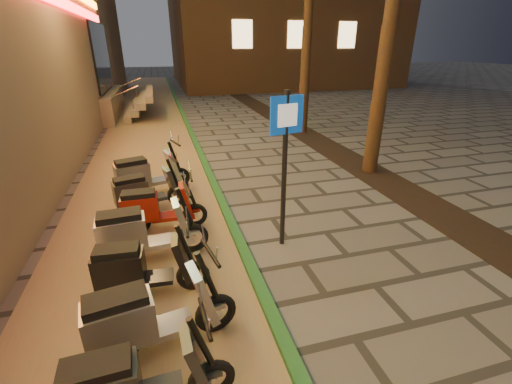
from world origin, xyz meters
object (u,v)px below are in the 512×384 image
object	(u,v)px
pedestrian_sign	(285,151)
scooter_11	(143,192)
scooter_9	(140,233)
scooter_12	(145,175)
scooter_8	(138,268)
scooter_10	(154,208)
scooter_7	(146,318)

from	to	relation	value
pedestrian_sign	scooter_11	xyz separation A→B (m)	(-2.45, 2.02, -1.29)
pedestrian_sign	scooter_9	world-z (taller)	pedestrian_sign
scooter_12	scooter_8	bearing A→B (deg)	-107.43
scooter_8	scooter_12	distance (m)	3.74
scooter_12	pedestrian_sign	bearing A→B (deg)	-67.35
pedestrian_sign	scooter_9	xyz separation A→B (m)	(-2.45, 0.10, -1.23)
scooter_9	scooter_10	distance (m)	1.03
scooter_10	scooter_11	size ratio (longest dim) A/B	1.00
pedestrian_sign	scooter_10	xyz separation A→B (m)	(-2.23, 1.11, -1.29)
scooter_9	scooter_12	xyz separation A→B (m)	(0.02, 2.83, -0.00)
scooter_10	scooter_12	distance (m)	1.84
scooter_7	scooter_9	world-z (taller)	scooter_9
pedestrian_sign	scooter_11	distance (m)	3.42
scooter_7	scooter_12	size ratio (longest dim) A/B	0.99
scooter_12	scooter_7	bearing A→B (deg)	-105.83
scooter_9	scooter_11	xyz separation A→B (m)	(-0.01, 1.91, -0.05)
scooter_9	scooter_11	size ratio (longest dim) A/B	1.12
scooter_7	scooter_12	xyz separation A→B (m)	(-0.09, 4.82, 0.01)
scooter_10	scooter_9	bearing A→B (deg)	-101.10
scooter_11	scooter_12	size ratio (longest dim) A/B	0.90
scooter_7	scooter_9	distance (m)	1.99
scooter_7	scooter_11	size ratio (longest dim) A/B	1.10
scooter_7	scooter_10	distance (m)	2.99
pedestrian_sign	scooter_8	distance (m)	2.89
scooter_8	scooter_12	xyz separation A→B (m)	(0.03, 3.74, 0.06)
scooter_12	scooter_10	bearing A→B (deg)	-100.78
scooter_8	scooter_10	bearing A→B (deg)	87.50
scooter_7	scooter_11	distance (m)	3.90
scooter_8	scooter_10	xyz separation A→B (m)	(0.23, 1.91, 0.01)
scooter_7	scooter_9	xyz separation A→B (m)	(-0.11, 1.99, 0.01)
scooter_9	scooter_12	distance (m)	2.83
pedestrian_sign	scooter_9	bearing A→B (deg)	164.77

